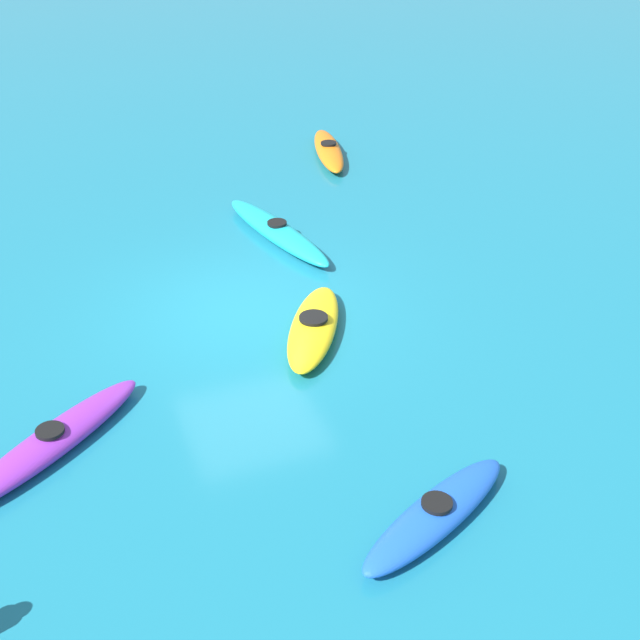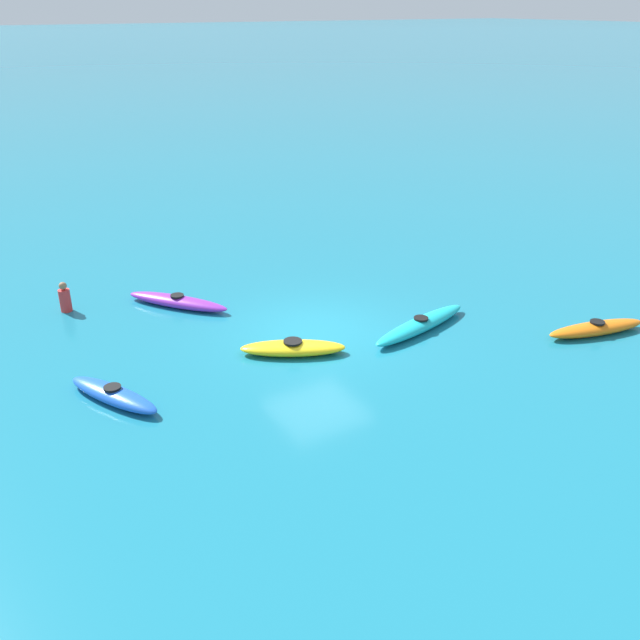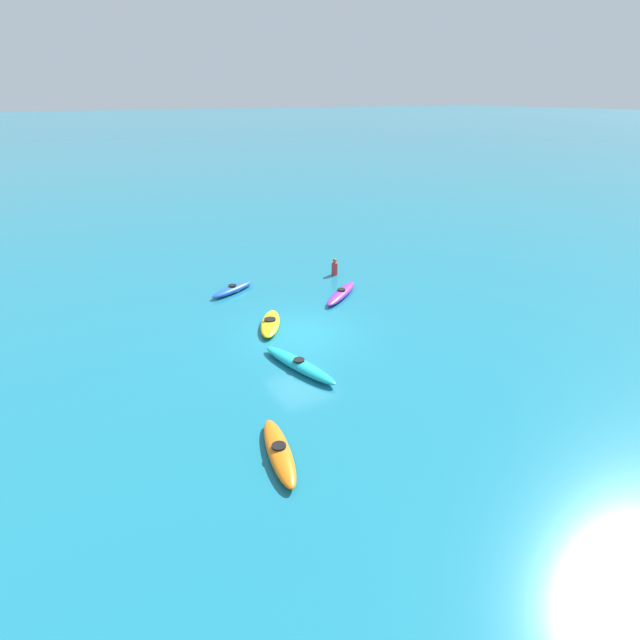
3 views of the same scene
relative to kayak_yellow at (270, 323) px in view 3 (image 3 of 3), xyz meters
name	(u,v)px [view 3 (image 3 of 3)]	position (x,y,z in m)	size (l,w,h in m)	color
ground_plane	(301,334)	(-1.18, -0.80, -0.16)	(600.00, 600.00, 0.00)	#19728C
kayak_yellow	(270,323)	(0.00, 0.00, 0.00)	(2.65, 1.94, 0.37)	yellow
kayak_blue	(233,289)	(4.47, -0.11, 0.00)	(1.67, 2.63, 0.37)	blue
kayak_cyan	(299,365)	(-3.60, 0.58, 0.00)	(3.61, 1.39, 0.37)	#19B7C6
kayak_orange	(279,451)	(-7.43, 3.19, 0.00)	(2.93, 1.25, 0.37)	orange
kayak_purple	(341,293)	(1.42, -4.29, 0.00)	(2.44, 2.93, 0.37)	purple
person_near_shore	(335,268)	(4.24, -5.65, 0.22)	(0.36, 0.36, 0.88)	red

